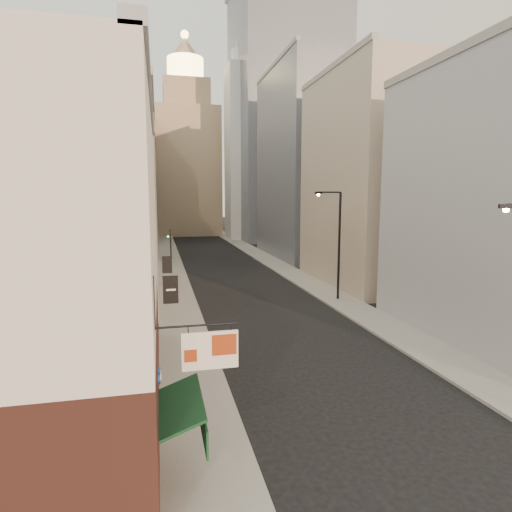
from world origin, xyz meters
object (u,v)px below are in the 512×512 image
at_px(clock_tower, 187,157).
at_px(streetlamp_mid, 337,239).
at_px(white_tower, 247,147).
at_px(traffic_light_left, 171,244).

distance_m(clock_tower, streetlamp_mid, 69.94).
relative_size(white_tower, streetlamp_mid, 4.66).
bearing_deg(traffic_light_left, white_tower, -112.58).
bearing_deg(white_tower, traffic_light_left, -113.07).
xyz_separation_m(clock_tower, white_tower, (11.00, -14.00, 0.97)).
distance_m(white_tower, streetlamp_mid, 56.21).
xyz_separation_m(clock_tower, streetlamp_mid, (7.22, -68.43, -12.55)).
distance_m(streetlamp_mid, traffic_light_left, 20.15).
bearing_deg(clock_tower, traffic_light_left, -96.03).
distance_m(white_tower, traffic_light_left, 45.01).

